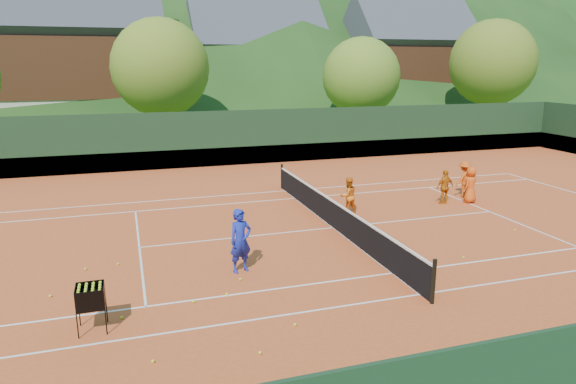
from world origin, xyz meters
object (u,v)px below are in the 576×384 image
object	(u,v)px
tennis_net	(334,214)
chalet_left	(74,61)
student_c	(471,185)
ball_hopper	(90,297)
chalet_mid	(256,68)
student_a	(348,196)
coach	(241,241)
student_b	(445,187)
student_d	(464,179)
chalet_right	(406,66)

from	to	relation	value
tennis_net	chalet_left	distance (m)	32.04
student_c	ball_hopper	xyz separation A→B (m)	(-13.99, -6.24, 0.01)
chalet_mid	ball_hopper	bearing A→B (deg)	-109.15
student_a	tennis_net	size ratio (longest dim) A/B	0.12
ball_hopper	student_c	bearing A→B (deg)	24.03
coach	student_a	xyz separation A→B (m)	(4.98, 4.10, -0.17)
student_a	student_b	size ratio (longest dim) A/B	1.01
student_b	chalet_mid	distance (m)	32.77
student_d	chalet_left	world-z (taller)	chalet_left
student_c	student_d	size ratio (longest dim) A/B	0.98
tennis_net	chalet_right	bearing A→B (deg)	56.31
student_d	tennis_net	distance (m)	7.26
chalet_mid	chalet_right	distance (m)	14.56
coach	student_d	distance (m)	11.85
tennis_net	chalet_mid	distance (m)	34.81
chalet_right	coach	bearing A→B (deg)	-126.06
coach	chalet_left	bearing A→B (deg)	83.72
student_d	chalet_right	world-z (taller)	chalet_right
student_b	coach	bearing A→B (deg)	16.20
coach	chalet_left	world-z (taller)	chalet_left
student_a	student_d	world-z (taller)	student_d
coach	chalet_left	xyz separation A→B (m)	(-6.16, 32.74, 4.76)
student_b	student_c	distance (m)	1.09
tennis_net	chalet_mid	bearing A→B (deg)	79.99
student_a	student_b	world-z (taller)	student_a
ball_hopper	tennis_net	bearing A→B (deg)	33.08
tennis_net	chalet_left	world-z (taller)	chalet_left
coach	student_d	size ratio (longest dim) A/B	1.16
tennis_net	student_b	bearing A→B (deg)	15.65
tennis_net	ball_hopper	size ratio (longest dim) A/B	12.07
coach	chalet_mid	size ratio (longest dim) A/B	0.14
ball_hopper	chalet_mid	bearing A→B (deg)	70.85
student_c	student_d	world-z (taller)	student_d
student_a	ball_hopper	xyz separation A→B (m)	(-8.64, -6.25, 0.05)
coach	student_a	distance (m)	6.45
ball_hopper	chalet_right	world-z (taller)	chalet_right
chalet_right	ball_hopper	bearing A→B (deg)	-128.25
student_b	student_d	size ratio (longest dim) A/B	0.92
student_c	chalet_mid	world-z (taller)	chalet_mid
coach	chalet_left	size ratio (longest dim) A/B	0.13
student_b	ball_hopper	world-z (taller)	student_b
coach	student_d	bearing A→B (deg)	8.30
student_c	student_d	distance (m)	1.04
student_b	chalet_left	size ratio (longest dim) A/B	0.10
student_c	tennis_net	world-z (taller)	student_c
student_a	ball_hopper	bearing A→B (deg)	26.41
tennis_net	chalet_right	world-z (taller)	chalet_right
student_b	tennis_net	bearing A→B (deg)	7.14
student_c	student_b	bearing A→B (deg)	-33.12
student_a	chalet_right	size ratio (longest dim) A/B	0.12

